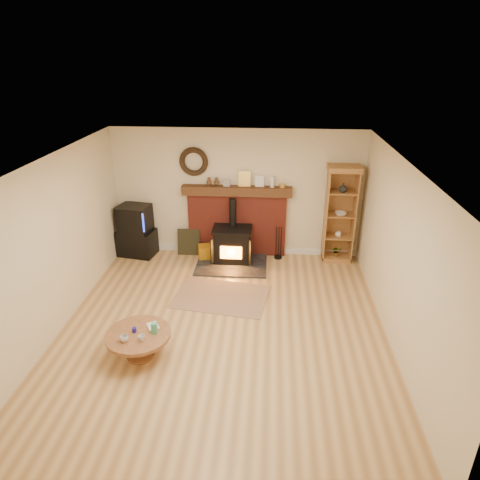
# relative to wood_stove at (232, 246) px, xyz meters

# --- Properties ---
(ground) EXTENTS (5.50, 5.50, 0.00)m
(ground) POSITION_rel_wood_stove_xyz_m (0.07, -2.27, -0.35)
(ground) COLOR #A77945
(ground) RESTS_ON ground
(room_shell) EXTENTS (5.02, 5.52, 2.61)m
(room_shell) POSITION_rel_wood_stove_xyz_m (0.05, -2.18, 1.36)
(room_shell) COLOR beige
(room_shell) RESTS_ON ground
(chimney_breast) EXTENTS (2.20, 0.22, 1.78)m
(chimney_breast) POSITION_rel_wood_stove_xyz_m (0.07, 0.40, 0.45)
(chimney_breast) COLOR maroon
(chimney_breast) RESTS_ON ground
(wood_stove) EXTENTS (1.40, 1.00, 1.28)m
(wood_stove) POSITION_rel_wood_stove_xyz_m (0.00, 0.00, 0.00)
(wood_stove) COLOR black
(wood_stove) RESTS_ON ground
(area_rug) EXTENTS (1.73, 1.31, 0.01)m
(area_rug) POSITION_rel_wood_stove_xyz_m (-0.07, -1.37, -0.35)
(area_rug) COLOR brown
(area_rug) RESTS_ON ground
(tv_unit) EXTENTS (0.82, 0.64, 1.08)m
(tv_unit) POSITION_rel_wood_stove_xyz_m (-2.02, 0.20, 0.17)
(tv_unit) COLOR black
(tv_unit) RESTS_ON ground
(curio_cabinet) EXTENTS (0.63, 0.46, 1.97)m
(curio_cabinet) POSITION_rel_wood_stove_xyz_m (2.11, 0.28, 0.63)
(curio_cabinet) COLOR #955C30
(curio_cabinet) RESTS_ON ground
(firelog_box) EXTENTS (0.51, 0.39, 0.28)m
(firelog_box) POSITION_rel_wood_stove_xyz_m (-0.48, 0.13, -0.21)
(firelog_box) COLOR #C4AB09
(firelog_box) RESTS_ON ground
(leaning_painting) EXTENTS (0.46, 0.12, 0.55)m
(leaning_painting) POSITION_rel_wood_stove_xyz_m (-0.94, 0.28, -0.07)
(leaning_painting) COLOR black
(leaning_painting) RESTS_ON ground
(fire_tools) EXTENTS (0.16, 0.16, 0.70)m
(fire_tools) POSITION_rel_wood_stove_xyz_m (0.93, 0.23, -0.22)
(fire_tools) COLOR black
(fire_tools) RESTS_ON ground
(coffee_table) EXTENTS (0.90, 0.90, 0.55)m
(coffee_table) POSITION_rel_wood_stove_xyz_m (-1.02, -3.02, -0.04)
(coffee_table) COLOR brown
(coffee_table) RESTS_ON ground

